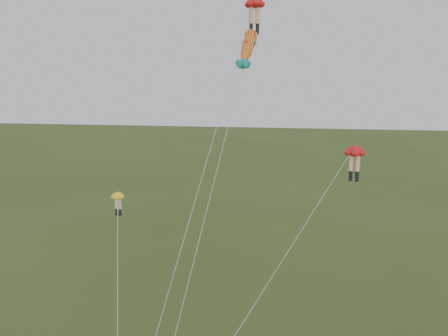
# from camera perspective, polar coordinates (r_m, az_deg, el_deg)

# --- Properties ---
(legs_kite_red_high) EXTENTS (5.52, 12.13, 21.74)m
(legs_kite_red_high) POSITION_cam_1_polar(r_m,az_deg,el_deg) (34.62, 3.31, 17.49)
(legs_kite_red_high) COLOR red
(legs_kite_red_high) RESTS_ON ground
(legs_kite_red_mid) EXTENTS (8.76, 8.00, 12.42)m
(legs_kite_red_mid) POSITION_cam_1_polar(r_m,az_deg,el_deg) (31.04, 14.41, 1.14)
(legs_kite_red_mid) COLOR red
(legs_kite_red_mid) RESTS_ON ground
(legs_kite_yellow) EXTENTS (2.66, 6.51, 9.49)m
(legs_kite_yellow) POSITION_cam_1_polar(r_m,az_deg,el_deg) (31.29, -12.04, -4.43)
(legs_kite_yellow) COLOR yellow
(legs_kite_yellow) RESTS_ON ground
(fish_kite) EXTENTS (3.83, 11.93, 19.97)m
(fish_kite) POSITION_cam_1_polar(r_m,az_deg,el_deg) (33.68, 2.74, 13.63)
(fish_kite) COLOR yellow
(fish_kite) RESTS_ON ground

